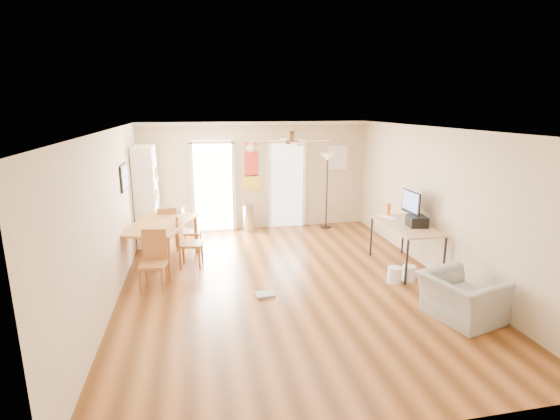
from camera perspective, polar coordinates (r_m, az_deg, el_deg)
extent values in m
plane|color=brown|center=(7.31, 0.95, -9.91)|extent=(7.00, 7.00, 0.00)
cube|color=red|center=(10.19, -3.92, 5.97)|extent=(0.46, 0.03, 1.10)
cube|color=white|center=(10.67, 7.82, 7.04)|extent=(0.50, 0.04, 0.60)
cube|color=black|center=(8.13, -20.42, 4.18)|extent=(0.04, 0.66, 0.48)
cylinder|color=#A9A9AC|center=(10.19, -4.22, -1.09)|extent=(0.37, 0.37, 0.64)
cube|color=white|center=(8.49, 14.39, -0.94)|extent=(0.27, 0.47, 0.02)
cube|color=black|center=(8.01, 18.09, -1.44)|extent=(0.37, 0.41, 0.19)
cylinder|color=orange|center=(8.66, 14.51, 0.12)|extent=(0.09, 0.09, 0.24)
cylinder|color=white|center=(7.55, 15.29, -8.50)|extent=(0.25, 0.25, 0.27)
cylinder|color=white|center=(7.71, 17.10, -8.20)|extent=(0.27, 0.27, 0.26)
cube|color=gray|center=(6.86, -2.06, -11.41)|extent=(0.31, 0.25, 0.04)
imported|color=gray|center=(6.57, 23.38, -10.89)|extent=(1.08, 1.17, 0.64)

